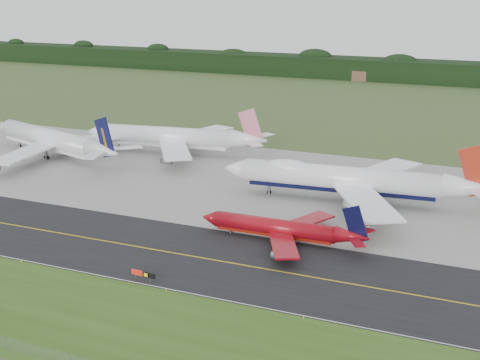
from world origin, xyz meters
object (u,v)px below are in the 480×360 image
(jet_navy_gold, at_px, (54,141))
(jet_star_tail, at_px, (175,138))
(jet_red_737, at_px, (284,229))
(jet_ba_747, at_px, (350,180))
(taxiway_sign, at_px, (143,274))

(jet_navy_gold, bearing_deg, jet_star_tail, 29.44)
(jet_red_737, bearing_deg, jet_navy_gold, 156.55)
(jet_navy_gold, bearing_deg, jet_red_737, -23.45)
(jet_navy_gold, height_order, jet_star_tail, jet_navy_gold)
(jet_red_737, height_order, jet_star_tail, jet_star_tail)
(jet_ba_747, distance_m, jet_red_737, 33.17)
(jet_ba_747, bearing_deg, jet_star_tail, 157.57)
(jet_ba_747, relative_size, jet_star_tail, 1.12)
(jet_star_tail, bearing_deg, taxiway_sign, -65.00)
(jet_star_tail, relative_size, taxiway_sign, 11.63)
(jet_ba_747, bearing_deg, jet_navy_gold, 175.45)
(jet_red_737, distance_m, jet_star_tail, 83.82)
(jet_red_737, distance_m, taxiway_sign, 34.35)
(jet_navy_gold, bearing_deg, taxiway_sign, -42.80)
(jet_star_tail, xyz_separation_m, taxiway_sign, (41.45, -88.87, -4.23))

